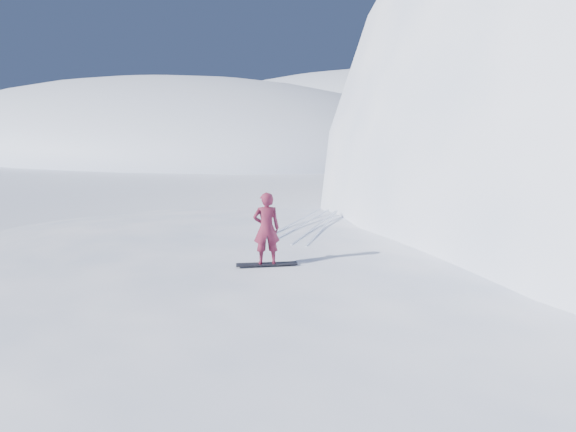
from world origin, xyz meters
name	(u,v)px	position (x,y,z in m)	size (l,w,h in m)	color
ground	(221,352)	(0.00, 0.00, 0.00)	(400.00, 400.00, 0.00)	white
near_ridge	(311,323)	(1.00, 3.00, 0.00)	(36.00, 28.00, 4.80)	white
far_ridge_a	(146,151)	(-70.00, 60.00, 0.00)	(120.00, 70.00, 28.00)	white
far_ridge_c	(388,145)	(-40.00, 110.00, 0.00)	(140.00, 90.00, 36.00)	white
wind_bumps	(252,322)	(-0.56, 2.12, 0.00)	(16.00, 14.40, 1.00)	white
snowboard	(267,264)	(1.03, 0.65, 2.41)	(1.55, 0.29, 0.03)	black
snowboarder	(266,228)	(1.03, 0.65, 3.34)	(0.67, 0.44, 1.83)	maroon
vapor_plume	(35,158)	(-70.10, 37.28, 0.00)	(9.40, 7.52, 6.58)	white
board_tracks	(310,224)	(-0.64, 5.65, 2.42)	(2.84, 5.89, 0.04)	silver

